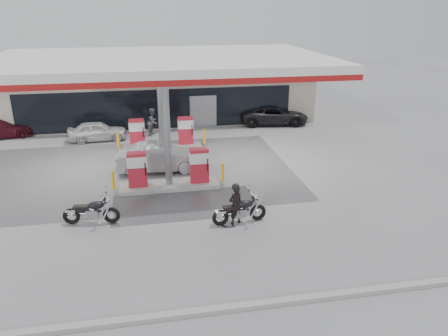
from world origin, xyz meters
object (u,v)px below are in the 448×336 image
at_px(pump_island_near, 169,173).
at_px(hatchback_silver, 160,158).
at_px(biker_main, 236,205).
at_px(parked_car_right, 274,115).
at_px(main_motorcycle, 240,211).
at_px(sedan_white, 97,131).
at_px(pump_island_far, 162,136).
at_px(attendant, 153,122).
at_px(parked_motorcycle, 92,212).

distance_m(pump_island_near, hatchback_silver, 2.22).
relative_size(biker_main, parked_car_right, 0.33).
bearing_deg(main_motorcycle, pump_island_near, 115.25).
bearing_deg(biker_main, sedan_white, -84.83).
relative_size(pump_island_near, parked_car_right, 1.09).
distance_m(pump_island_far, main_motorcycle, 10.29).
height_order(main_motorcycle, parked_car_right, parked_car_right).
xyz_separation_m(sedan_white, hatchback_silver, (3.52, -6.00, 0.11)).
height_order(sedan_white, attendant, attendant).
height_order(pump_island_far, parked_car_right, pump_island_far).
bearing_deg(pump_island_far, sedan_white, 150.13).
relative_size(pump_island_near, attendant, 2.94).
bearing_deg(sedan_white, parked_car_right, -85.21).
bearing_deg(sedan_white, parked_motorcycle, 179.64).
bearing_deg(pump_island_near, attendant, 92.74).
height_order(biker_main, parked_motorcycle, biker_main).
distance_m(biker_main, parked_motorcycle, 5.50).
xyz_separation_m(main_motorcycle, parked_car_right, (5.57, 13.99, 0.15)).
bearing_deg(pump_island_far, pump_island_near, -90.00).
distance_m(main_motorcycle, parked_motorcycle, 5.68).
bearing_deg(hatchback_silver, parked_car_right, -45.07).
bearing_deg(biker_main, parked_car_right, -133.68).
xyz_separation_m(biker_main, parked_motorcycle, (-5.40, 1.01, -0.29)).
height_order(pump_island_far, parked_motorcycle, pump_island_far).
bearing_deg(main_motorcycle, biker_main, -178.79).
bearing_deg(attendant, parked_motorcycle, -169.76).
bearing_deg(sedan_white, pump_island_near, -158.81).
distance_m(sedan_white, attendant, 3.47).
bearing_deg(parked_motorcycle, pump_island_near, 50.84).
xyz_separation_m(sedan_white, parked_car_right, (11.85, 1.80, 0.05)).
bearing_deg(parked_motorcycle, sedan_white, 100.68).
distance_m(pump_island_near, parked_car_right, 12.82).
xyz_separation_m(parked_motorcycle, hatchback_silver, (2.84, 5.20, 0.21)).
bearing_deg(hatchback_silver, parked_motorcycle, 153.22).
bearing_deg(pump_island_far, parked_car_right, 26.50).
xyz_separation_m(pump_island_far, attendant, (-0.42, 2.80, 0.16)).
height_order(pump_island_far, main_motorcycle, pump_island_far).
xyz_separation_m(main_motorcycle, biker_main, (-0.20, -0.03, 0.29)).
xyz_separation_m(main_motorcycle, sedan_white, (-6.28, 12.19, 0.10)).
relative_size(main_motorcycle, sedan_white, 0.62).
relative_size(main_motorcycle, parked_car_right, 0.47).
bearing_deg(parked_motorcycle, pump_island_far, 77.92).
height_order(main_motorcycle, biker_main, biker_main).
distance_m(main_motorcycle, attendant, 13.11).
height_order(pump_island_near, attendant, pump_island_near).
height_order(parked_motorcycle, parked_car_right, parked_car_right).
relative_size(parked_motorcycle, hatchback_silver, 0.51).
relative_size(pump_island_far, parked_motorcycle, 2.35).
relative_size(hatchback_silver, parked_car_right, 0.92).
bearing_deg(attendant, biker_main, -144.97).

